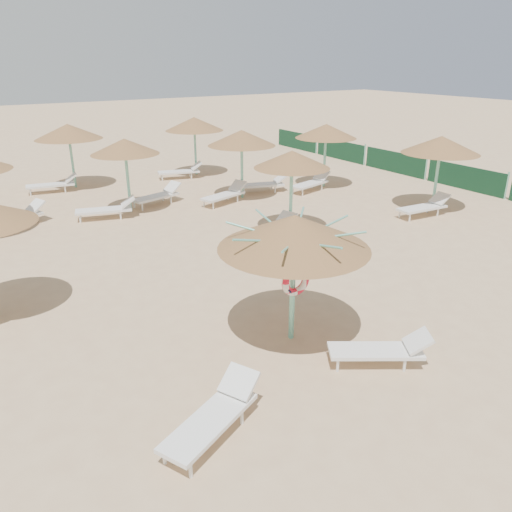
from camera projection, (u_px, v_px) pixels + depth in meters
ground at (275, 346)px, 9.86m from camera, size 120.00×120.00×0.00m
main_palapa at (294, 233)px, 9.32m from camera, size 2.91×2.91×2.61m
lounger_main_a at (215, 415)px, 7.47m from camera, size 1.96×1.33×0.69m
lounger_main_b at (382, 349)px, 9.16m from camera, size 1.85×1.44×0.67m
palapa_field at (170, 145)px, 18.33m from camera, size 19.31×14.06×2.71m
windbreak_fence at (395, 162)px, 24.45m from camera, size 0.08×19.84×1.10m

